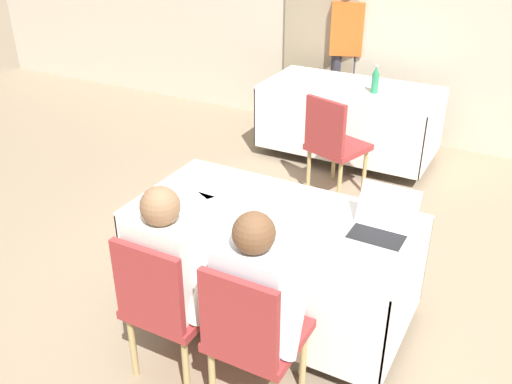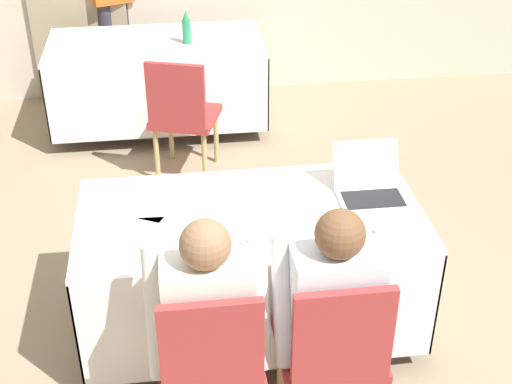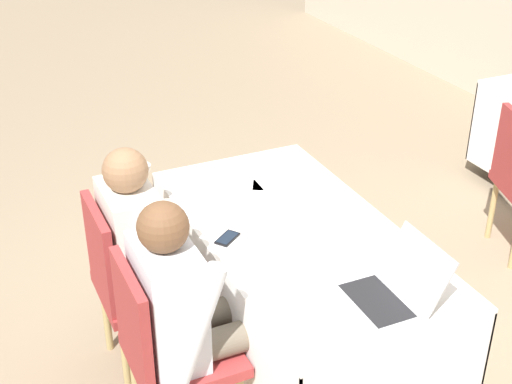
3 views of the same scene
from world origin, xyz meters
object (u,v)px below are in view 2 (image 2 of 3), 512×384
at_px(cell_phone, 244,253).
at_px(person_checkered_shirt, 208,314).
at_px(water_bottle, 186,28).
at_px(chair_near_left, 211,361).
at_px(chair_near_right, 333,349).
at_px(person_white_shirt, 330,303).
at_px(laptop, 371,189).
at_px(chair_far_spare, 182,112).

bearing_deg(cell_phone, person_checkered_shirt, -158.37).
xyz_separation_m(cell_phone, person_checkered_shirt, (-0.19, -0.31, -0.07)).
xyz_separation_m(cell_phone, water_bottle, (-0.12, 2.80, 0.12)).
xyz_separation_m(chair_near_left, chair_near_right, (0.51, 0.00, 0.00)).
bearing_deg(chair_near_right, person_white_shirt, -90.00).
relative_size(water_bottle, person_white_shirt, 0.23).
bearing_deg(person_checkered_shirt, chair_near_right, 168.58).
bearing_deg(laptop, cell_phone, -149.42).
relative_size(laptop, water_bottle, 1.35).
bearing_deg(cell_phone, laptop, -6.88).
distance_m(water_bottle, person_white_shirt, 3.15).
xyz_separation_m(laptop, chair_near_left, (-0.88, -0.81, -0.27)).
bearing_deg(person_checkered_shirt, chair_far_spare, -89.69).
relative_size(chair_near_right, person_white_shirt, 0.78).
distance_m(water_bottle, person_checkered_shirt, 3.12).
relative_size(person_checkered_shirt, person_white_shirt, 1.00).
relative_size(cell_phone, chair_far_spare, 0.15).
relative_size(cell_phone, water_bottle, 0.52).
bearing_deg(chair_near_left, person_checkered_shirt, -90.00).
relative_size(chair_near_right, person_checkered_shirt, 0.78).
bearing_deg(chair_near_right, chair_near_left, 0.00).
relative_size(water_bottle, chair_near_right, 0.29).
distance_m(water_bottle, chair_near_right, 3.27).
bearing_deg(person_white_shirt, chair_near_left, 11.42).
bearing_deg(chair_near_left, chair_far_spare, -89.71).
height_order(cell_phone, person_checkered_shirt, person_checkered_shirt).
height_order(cell_phone, chair_far_spare, chair_far_spare).
bearing_deg(person_white_shirt, laptop, -117.11).
distance_m(laptop, water_bottle, 2.54).
relative_size(water_bottle, chair_far_spare, 0.29).
bearing_deg(person_white_shirt, person_checkered_shirt, 0.00).
bearing_deg(laptop, chair_near_right, -113.48).
bearing_deg(person_checkered_shirt, person_white_shirt, -180.00).
height_order(laptop, person_white_shirt, person_white_shirt).
xyz_separation_m(laptop, cell_phone, (-0.69, -0.40, -0.04)).
bearing_deg(laptop, person_checkered_shirt, -140.53).
height_order(cell_phone, chair_near_right, chair_near_right).
relative_size(laptop, person_white_shirt, 0.31).
xyz_separation_m(chair_near_right, person_checkered_shirt, (-0.51, 0.10, 0.16)).
xyz_separation_m(chair_near_left, person_checkered_shirt, (-0.00, 0.10, 0.16)).
bearing_deg(laptop, water_bottle, 109.02).
distance_m(chair_near_left, chair_far_spare, 2.43).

